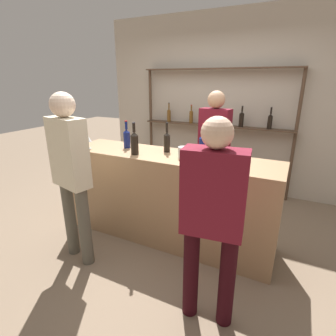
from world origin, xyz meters
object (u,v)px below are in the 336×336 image
object	(u,v)px
counter_bottle_0	(203,145)
counter_bottle_2	(127,138)
server_behind_counter	(214,144)
customer_right	(212,212)
cork_jar	(184,153)
counter_bottle_3	(167,141)
customer_left	(70,167)
counter_bottle_1	(134,142)
wine_glass	(88,139)

from	to	relation	value
counter_bottle_0	counter_bottle_2	world-z (taller)	counter_bottle_0
server_behind_counter	customer_right	bearing A→B (deg)	26.16
counter_bottle_2	cork_jar	bearing A→B (deg)	-7.93
counter_bottle_3	customer_left	size ratio (longest dim) A/B	0.20
customer_left	counter_bottle_1	bearing A→B (deg)	-14.60
wine_glass	cork_jar	world-z (taller)	wine_glass
counter_bottle_3	cork_jar	distance (m)	0.31
counter_bottle_0	cork_jar	size ratio (longest dim) A/B	2.89
cork_jar	customer_right	bearing A→B (deg)	-55.33
cork_jar	server_behind_counter	bearing A→B (deg)	86.26
counter_bottle_2	customer_left	bearing A→B (deg)	-95.87
counter_bottle_3	cork_jar	bearing A→B (deg)	-29.08
counter_bottle_0	server_behind_counter	world-z (taller)	server_behind_counter
counter_bottle_3	server_behind_counter	distance (m)	0.81
cork_jar	customer_left	bearing A→B (deg)	-140.70
customer_right	customer_left	bearing A→B (deg)	78.41
counter_bottle_3	cork_jar	world-z (taller)	counter_bottle_3
counter_bottle_1	cork_jar	xyz separation A→B (m)	(0.54, 0.09, -0.07)
counter_bottle_3	customer_left	xyz separation A→B (m)	(-0.59, -0.86, -0.14)
customer_right	customer_left	size ratio (longest dim) A/B	0.93
counter_bottle_2	customer_right	bearing A→B (deg)	-34.61
wine_glass	customer_left	distance (m)	0.66
counter_bottle_0	wine_glass	bearing A→B (deg)	-168.44
counter_bottle_1	customer_right	bearing A→B (deg)	-33.35
counter_bottle_2	cork_jar	xyz separation A→B (m)	(0.78, -0.11, -0.06)
counter_bottle_3	server_behind_counter	xyz separation A→B (m)	(0.33, 0.72, -0.15)
counter_bottle_3	customer_right	distance (m)	1.30
wine_glass	counter_bottle_2	bearing A→B (deg)	32.18
counter_bottle_2	customer_right	distance (m)	1.65
customer_right	customer_left	distance (m)	1.44
counter_bottle_0	counter_bottle_3	distance (m)	0.43
counter_bottle_1	cork_jar	world-z (taller)	counter_bottle_1
counter_bottle_0	wine_glass	size ratio (longest dim) A/B	2.13
counter_bottle_1	server_behind_counter	xyz separation A→B (m)	(0.59, 0.97, -0.16)
counter_bottle_1	customer_right	distance (m)	1.34
wine_glass	counter_bottle_0	bearing A→B (deg)	11.56
counter_bottle_3	counter_bottle_0	bearing A→B (deg)	-1.59
customer_left	cork_jar	bearing A→B (deg)	-37.28
counter_bottle_0	cork_jar	xyz separation A→B (m)	(-0.16, -0.14, -0.07)
cork_jar	counter_bottle_1	bearing A→B (deg)	-170.06
wine_glass	customer_left	size ratio (longest dim) A/B	0.10
counter_bottle_1	wine_glass	xyz separation A→B (m)	(-0.62, -0.04, -0.01)
wine_glass	customer_right	bearing A→B (deg)	-21.78
customer_right	counter_bottle_3	bearing A→B (deg)	33.79
customer_left	server_behind_counter	bearing A→B (deg)	-16.83
cork_jar	customer_right	xyz separation A→B (m)	(0.57, -0.82, -0.15)
counter_bottle_1	server_behind_counter	distance (m)	1.14
wine_glass	cork_jar	xyz separation A→B (m)	(1.16, 0.13, -0.06)
counter_bottle_2	wine_glass	distance (m)	0.45
counter_bottle_3	customer_left	world-z (taller)	customer_left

